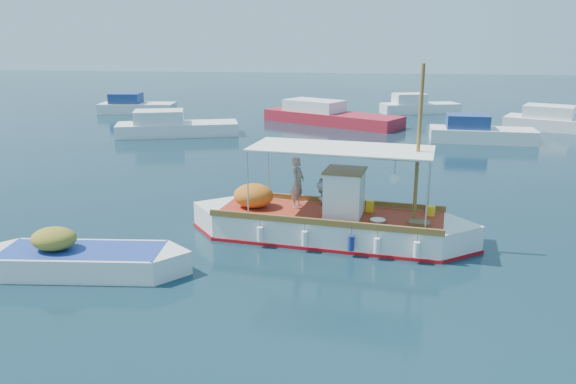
# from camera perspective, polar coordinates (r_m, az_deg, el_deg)

# --- Properties ---
(ground) EXTENTS (160.00, 160.00, 0.00)m
(ground) POSITION_cam_1_polar(r_m,az_deg,el_deg) (17.80, 2.66, -4.36)
(ground) COLOR black
(ground) RESTS_ON ground
(fishing_caique) EXTENTS (8.97, 3.42, 5.53)m
(fishing_caique) POSITION_cam_1_polar(r_m,az_deg,el_deg) (17.35, 4.00, -3.21)
(fishing_caique) COLOR white
(fishing_caique) RESTS_ON ground
(dinghy) EXTENTS (5.79, 2.01, 1.42)m
(dinghy) POSITION_cam_1_polar(r_m,az_deg,el_deg) (15.93, -20.26, -6.66)
(dinghy) COLOR white
(dinghy) RESTS_ON ground
(bg_boat_nw) EXTENTS (7.83, 4.44, 1.80)m
(bg_boat_nw) POSITION_cam_1_polar(r_m,az_deg,el_deg) (36.19, -11.52, 6.42)
(bg_boat_nw) COLOR silver
(bg_boat_nw) RESTS_ON ground
(bg_boat_n) EXTENTS (10.25, 7.46, 1.80)m
(bg_boat_n) POSITION_cam_1_polar(r_m,az_deg,el_deg) (40.52, 4.08, 7.65)
(bg_boat_n) COLOR #A51B28
(bg_boat_n) RESTS_ON ground
(bg_boat_ne) EXTENTS (6.11, 2.57, 1.80)m
(bg_boat_ne) POSITION_cam_1_polar(r_m,az_deg,el_deg) (35.21, 18.82, 5.65)
(bg_boat_ne) COLOR silver
(bg_boat_ne) RESTS_ON ground
(bg_boat_e) EXTENTS (7.98, 5.50, 1.80)m
(bg_boat_e) POSITION_cam_1_polar(r_m,az_deg,el_deg) (41.55, 26.11, 6.30)
(bg_boat_e) COLOR silver
(bg_boat_e) RESTS_ON ground
(bg_boat_far_w) EXTENTS (6.16, 2.93, 1.80)m
(bg_boat_far_w) POSITION_cam_1_polar(r_m,az_deg,el_deg) (47.70, -15.26, 8.34)
(bg_boat_far_w) COLOR silver
(bg_boat_far_w) RESTS_ON ground
(bg_boat_far_n) EXTENTS (6.50, 3.66, 1.80)m
(bg_boat_far_n) POSITION_cam_1_polar(r_m,az_deg,el_deg) (47.05, 13.04, 8.39)
(bg_boat_far_n) COLOR silver
(bg_boat_far_n) RESTS_ON ground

